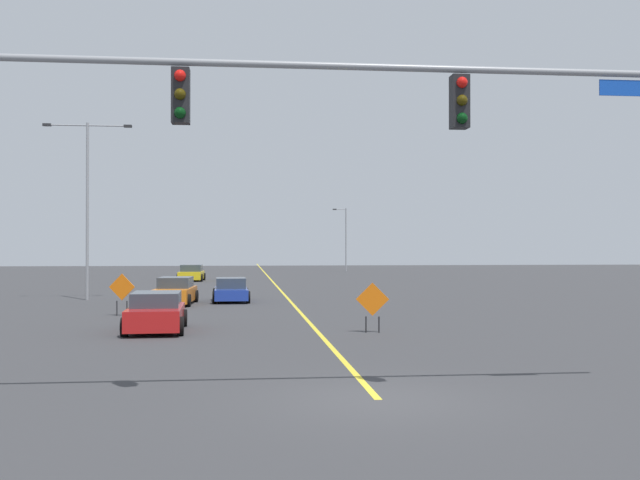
% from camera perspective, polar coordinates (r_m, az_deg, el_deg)
% --- Properties ---
extents(ground, '(202.78, 202.78, 0.00)m').
position_cam_1_polar(ground, '(14.67, 4.54, -12.22)').
color(ground, '#38383A').
extents(road_centre_stripe, '(0.16, 112.66, 0.01)m').
position_cam_1_polar(road_centre_stripe, '(70.56, -3.95, -2.93)').
color(road_centre_stripe, yellow).
rests_on(road_centre_stripe, ground).
extents(traffic_signal_assembly, '(16.36, 0.44, 7.10)m').
position_cam_1_polar(traffic_signal_assembly, '(14.33, -9.79, 9.01)').
color(traffic_signal_assembly, gray).
rests_on(traffic_signal_assembly, ground).
extents(street_lamp_near_right, '(1.67, 0.24, 7.58)m').
position_cam_1_polar(street_lamp_near_right, '(88.18, 1.94, 0.27)').
color(street_lamp_near_right, gray).
rests_on(street_lamp_near_right, ground).
extents(street_lamp_near_left, '(4.84, 0.24, 9.89)m').
position_cam_1_polar(street_lamp_near_left, '(43.13, -17.54, 3.31)').
color(street_lamp_near_left, gray).
rests_on(street_lamp_near_left, ground).
extents(construction_sign_left_shoulder, '(1.14, 0.24, 1.73)m').
position_cam_1_polar(construction_sign_left_shoulder, '(25.62, 4.08, -4.77)').
color(construction_sign_left_shoulder, orange).
rests_on(construction_sign_left_shoulder, ground).
extents(construction_sign_median_near, '(1.13, 0.28, 1.81)m').
position_cam_1_polar(construction_sign_median_near, '(32.79, -15.07, -3.71)').
color(construction_sign_median_near, orange).
rests_on(construction_sign_median_near, ground).
extents(car_blue_passing, '(2.06, 4.23, 1.27)m').
position_cam_1_polar(car_blue_passing, '(40.38, -6.90, -3.89)').
color(car_blue_passing, '#1E389E').
rests_on(car_blue_passing, ground).
extents(car_orange_near, '(2.20, 4.53, 1.40)m').
position_cam_1_polar(car_orange_near, '(38.76, -11.14, -3.95)').
color(car_orange_near, orange).
rests_on(car_orange_near, ground).
extents(car_red_approaching, '(2.16, 4.18, 1.37)m').
position_cam_1_polar(car_red_approaching, '(26.67, -12.56, -5.50)').
color(car_red_approaching, red).
rests_on(car_red_approaching, ground).
extents(car_yellow_distant, '(2.28, 4.07, 1.40)m').
position_cam_1_polar(car_yellow_distant, '(64.84, -9.91, -2.55)').
color(car_yellow_distant, gold).
rests_on(car_yellow_distant, ground).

